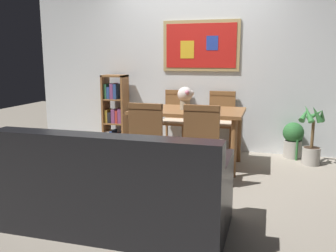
{
  "coord_description": "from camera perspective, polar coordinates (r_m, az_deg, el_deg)",
  "views": [
    {
      "loc": [
        1.13,
        -4.11,
        1.39
      ],
      "look_at": [
        0.06,
        -0.34,
        0.65
      ],
      "focal_mm": 38.58,
      "sensor_mm": 36.0,
      "label": 1
    }
  ],
  "objects": [
    {
      "name": "leather_couch",
      "position": [
        3.04,
        -8.12,
        -10.19
      ],
      "size": [
        1.8,
        0.84,
        0.84
      ],
      "color": "black",
      "rests_on": "ground_plane"
    },
    {
      "name": "potted_ivy",
      "position": [
        5.36,
        19.15,
        -1.95
      ],
      "size": [
        0.29,
        0.29,
        0.54
      ],
      "color": "#B2ADA3",
      "rests_on": "ground_plane"
    },
    {
      "name": "dining_table",
      "position": [
        4.66,
        3.22,
        1.37
      ],
      "size": [
        1.41,
        0.84,
        0.74
      ],
      "color": "brown",
      "rests_on": "ground_plane"
    },
    {
      "name": "ground_plane",
      "position": [
        4.49,
        0.5,
        -7.35
      ],
      "size": [
        12.0,
        12.0,
        0.0
      ],
      "primitive_type": "plane",
      "color": "gray"
    },
    {
      "name": "bookshelf",
      "position": [
        5.75,
        -8.32,
        1.84
      ],
      "size": [
        0.36,
        0.28,
        1.13
      ],
      "color": "brown",
      "rests_on": "ground_plane"
    },
    {
      "name": "dining_chair_near_right",
      "position": [
        3.92,
        5.54,
        -1.93
      ],
      "size": [
        0.4,
        0.41,
        0.91
      ],
      "color": "brown",
      "rests_on": "ground_plane"
    },
    {
      "name": "dining_chair_near_left",
      "position": [
        4.05,
        -3.09,
        -1.49
      ],
      "size": [
        0.4,
        0.41,
        0.91
      ],
      "color": "brown",
      "rests_on": "ground_plane"
    },
    {
      "name": "wall_back_with_painting",
      "position": [
        5.55,
        4.23,
        9.81
      ],
      "size": [
        5.2,
        0.14,
        2.6
      ],
      "color": "silver",
      "rests_on": "ground_plane"
    },
    {
      "name": "dining_chair_far_right",
      "position": [
        5.32,
        8.38,
        1.38
      ],
      "size": [
        0.4,
        0.41,
        0.91
      ],
      "color": "brown",
      "rests_on": "ground_plane"
    },
    {
      "name": "potted_palm",
      "position": [
        5.09,
        21.76,
        -2.16
      ],
      "size": [
        0.34,
        0.34,
        0.81
      ],
      "color": "#B2ADA3",
      "rests_on": "ground_plane"
    },
    {
      "name": "flower_vase",
      "position": [
        4.6,
        2.74,
        4.71
      ],
      "size": [
        0.2,
        0.19,
        0.29
      ],
      "color": "tan",
      "rests_on": "dining_table"
    },
    {
      "name": "dining_chair_far_left",
      "position": [
        5.46,
        1.26,
        1.72
      ],
      "size": [
        0.4,
        0.41,
        0.91
      ],
      "color": "brown",
      "rests_on": "ground_plane"
    }
  ]
}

